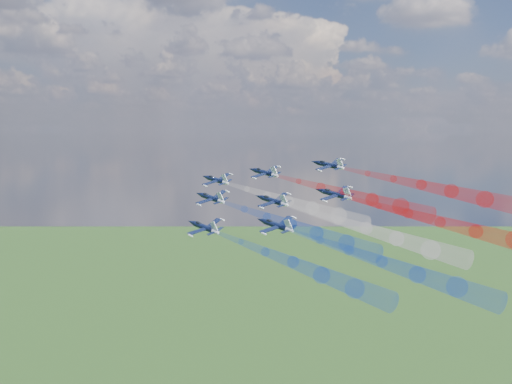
# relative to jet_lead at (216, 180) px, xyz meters

# --- Properties ---
(jet_lead) EXTENTS (15.84, 15.74, 7.46)m
(jet_lead) POSITION_rel_jet_lead_xyz_m (0.00, 0.00, 0.00)
(jet_lead) COLOR black
(trail_lead) EXTENTS (38.12, 35.82, 10.71)m
(trail_lead) POSITION_rel_jet_lead_xyz_m (21.40, -19.52, -3.46)
(trail_lead) COLOR white
(jet_inner_left) EXTENTS (15.84, 15.74, 7.46)m
(jet_inner_left) POSITION_rel_jet_lead_xyz_m (1.18, -14.62, -3.40)
(jet_inner_left) COLOR black
(trail_inner_left) EXTENTS (38.12, 35.82, 10.71)m
(trail_inner_left) POSITION_rel_jet_lead_xyz_m (22.58, -34.14, -6.86)
(trail_inner_left) COLOR blue
(jet_inner_right) EXTENTS (15.84, 15.74, 7.46)m
(jet_inner_right) POSITION_rel_jet_lead_xyz_m (13.68, -0.85, 2.25)
(jet_inner_right) COLOR black
(trail_inner_right) EXTENTS (38.12, 35.82, 10.71)m
(trail_inner_right) POSITION_rel_jet_lead_xyz_m (35.09, -20.37, -1.21)
(trail_inner_right) COLOR red
(jet_outer_left) EXTENTS (15.84, 15.74, 7.46)m
(jet_outer_left) POSITION_rel_jet_lead_xyz_m (2.28, -29.73, -8.53)
(jet_outer_left) COLOR black
(trail_outer_left) EXTENTS (38.12, 35.82, 10.71)m
(trail_outer_left) POSITION_rel_jet_lead_xyz_m (23.68, -49.25, -12.00)
(trail_outer_left) COLOR blue
(jet_center_third) EXTENTS (15.84, 15.74, 7.46)m
(jet_center_third) POSITION_rel_jet_lead_xyz_m (17.36, -18.17, -3.49)
(jet_center_third) COLOR black
(trail_center_third) EXTENTS (38.12, 35.82, 10.71)m
(trail_center_third) POSITION_rel_jet_lead_xyz_m (38.76, -37.69, -6.95)
(trail_center_third) COLOR white
(jet_outer_right) EXTENTS (15.84, 15.74, 7.46)m
(jet_outer_right) POSITION_rel_jet_lead_xyz_m (31.30, -2.14, 4.52)
(jet_outer_right) COLOR black
(trail_outer_right) EXTENTS (38.12, 35.82, 10.71)m
(trail_outer_right) POSITION_rel_jet_lead_xyz_m (52.70, -21.66, 1.06)
(trail_outer_right) COLOR red
(jet_rear_left) EXTENTS (15.84, 15.74, 7.46)m
(jet_rear_left) POSITION_rel_jet_lead_xyz_m (19.23, -32.42, -7.33)
(jet_rear_left) COLOR black
(trail_rear_left) EXTENTS (38.12, 35.82, 10.71)m
(trail_rear_left) POSITION_rel_jet_lead_xyz_m (40.63, -51.94, -10.80)
(trail_rear_left) COLOR blue
(jet_rear_right) EXTENTS (15.84, 15.74, 7.46)m
(jet_rear_right) POSITION_rel_jet_lead_xyz_m (32.53, -19.13, -1.55)
(jet_rear_right) COLOR black
(trail_rear_right) EXTENTS (38.12, 35.82, 10.71)m
(trail_rear_right) POSITION_rel_jet_lead_xyz_m (53.93, -38.65, -5.01)
(trail_rear_right) COLOR red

